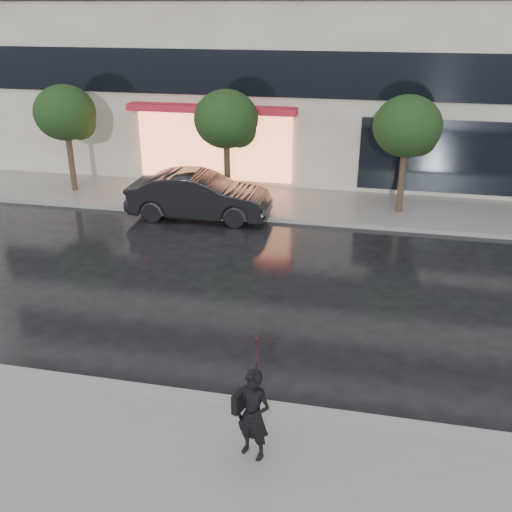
# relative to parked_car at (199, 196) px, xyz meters

# --- Properties ---
(ground) EXTENTS (120.00, 120.00, 0.00)m
(ground) POSITION_rel_parked_car_xyz_m (3.52, -8.30, -0.77)
(ground) COLOR black
(ground) RESTS_ON ground
(sidewalk_near) EXTENTS (60.00, 4.50, 0.12)m
(sidewalk_near) POSITION_rel_parked_car_xyz_m (3.52, -11.55, -0.71)
(sidewalk_near) COLOR slate
(sidewalk_near) RESTS_ON ground
(sidewalk_far) EXTENTS (60.00, 3.50, 0.12)m
(sidewalk_far) POSITION_rel_parked_car_xyz_m (3.52, 1.95, -0.71)
(sidewalk_far) COLOR slate
(sidewalk_far) RESTS_ON ground
(curb_near) EXTENTS (60.00, 0.25, 0.14)m
(curb_near) POSITION_rel_parked_car_xyz_m (3.52, -9.30, -0.70)
(curb_near) COLOR gray
(curb_near) RESTS_ON ground
(curb_far) EXTENTS (60.00, 0.25, 0.14)m
(curb_far) POSITION_rel_parked_car_xyz_m (3.52, 0.20, -0.70)
(curb_far) COLOR gray
(curb_far) RESTS_ON ground
(tree_far_west) EXTENTS (2.20, 2.20, 3.99)m
(tree_far_west) POSITION_rel_parked_car_xyz_m (-5.42, 1.73, 2.15)
(tree_far_west) COLOR #33261C
(tree_far_west) RESTS_ON ground
(tree_mid_west) EXTENTS (2.20, 2.20, 3.99)m
(tree_mid_west) POSITION_rel_parked_car_xyz_m (0.58, 1.73, 2.15)
(tree_mid_west) COLOR #33261C
(tree_mid_west) RESTS_ON ground
(tree_mid_east) EXTENTS (2.20, 2.20, 3.99)m
(tree_mid_east) POSITION_rel_parked_car_xyz_m (6.58, 1.73, 2.15)
(tree_mid_east) COLOR #33261C
(tree_mid_east) RESTS_ON ground
(parked_car) EXTENTS (4.75, 1.79, 1.55)m
(parked_car) POSITION_rel_parked_car_xyz_m (0.00, 0.00, 0.00)
(parked_car) COLOR black
(parked_car) RESTS_ON ground
(pedestrian_with_umbrella) EXTENTS (1.10, 1.11, 2.17)m
(pedestrian_with_umbrella) POSITION_rel_parked_car_xyz_m (4.13, -10.52, 0.77)
(pedestrian_with_umbrella) COLOR black
(pedestrian_with_umbrella) RESTS_ON sidewalk_near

